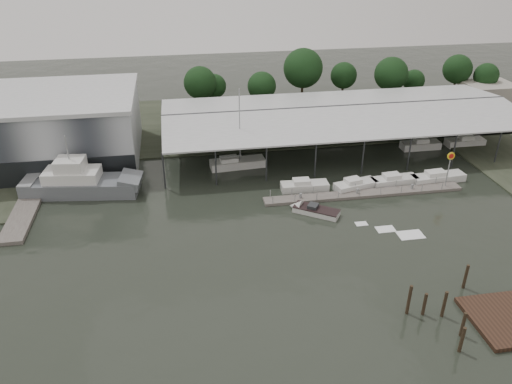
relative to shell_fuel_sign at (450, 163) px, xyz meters
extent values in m
plane|color=black|center=(-27.00, -9.99, -3.93)|extent=(200.00, 200.00, 0.00)
cube|color=#3B4130|center=(-27.00, 32.01, -3.83)|extent=(140.00, 30.00, 0.30)
cube|color=#A7ABB1|center=(-55.00, 20.01, 1.07)|extent=(24.00, 20.00, 10.00)
cube|color=black|center=(-55.00, 9.96, -1.93)|extent=(24.00, 0.30, 4.00)
cube|color=silver|center=(-55.00, 20.01, 6.27)|extent=(24.50, 20.50, 0.60)
cube|color=#2D3033|center=(-10.00, 18.01, 2.84)|extent=(58.00, 0.40, 0.30)
cylinder|color=#2D3033|center=(-39.00, 6.51, -1.18)|extent=(0.24, 0.24, 5.50)
cylinder|color=#2D3033|center=(-39.00, 29.51, -1.18)|extent=(0.24, 0.24, 5.50)
cylinder|color=#2D3033|center=(19.00, 29.51, -1.18)|extent=(0.24, 0.24, 5.50)
cube|color=slate|center=(-57.00, 4.01, -3.68)|extent=(3.00, 18.00, 0.50)
cube|color=slate|center=(-12.00, 0.01, -3.73)|extent=(28.00, 2.00, 0.40)
cylinder|color=gray|center=(-25.00, -0.89, -3.13)|extent=(0.10, 0.10, 1.20)
cylinder|color=gray|center=(1.00, 0.91, -3.13)|extent=(0.10, 0.10, 1.20)
cube|color=gray|center=(-13.00, 0.01, -3.23)|extent=(0.30, 0.30, 0.70)
cylinder|color=gray|center=(0.00, 0.01, -1.43)|extent=(0.16, 0.16, 5.00)
cylinder|color=yellow|center=(0.00, 0.01, 1.07)|extent=(1.10, 0.12, 1.10)
cylinder|color=red|center=(0.00, -0.06, 1.07)|extent=(0.70, 0.05, 0.70)
cube|color=gray|center=(28.00, 35.01, -1.93)|extent=(10.00, 8.00, 4.00)
cube|color=#595E63|center=(-50.43, 7.06, -3.03)|extent=(16.03, 6.59, 2.40)
cube|color=#595E63|center=(-43.63, 6.18, -2.03)|extent=(3.54, 4.79, 1.76)
cube|color=silver|center=(-51.35, 7.18, -1.24)|extent=(7.75, 4.75, 1.80)
cube|color=silver|center=(-51.35, 7.18, 0.47)|extent=(4.13, 3.74, 1.61)
cylinder|color=gray|center=(-51.35, 7.18, 2.87)|extent=(0.18, 0.18, 3.50)
cube|color=gray|center=(-57.22, 7.94, -1.72)|extent=(2.42, 4.64, 0.15)
cube|color=silver|center=(-27.97, 11.94, -3.43)|extent=(8.55, 3.22, 1.40)
cube|color=silver|center=(-29.30, 11.84, -2.53)|extent=(2.81, 1.99, 0.80)
cylinder|color=gray|center=(-27.55, 11.97, 2.67)|extent=(0.16, 0.16, 11.37)
cylinder|color=gray|center=(-29.05, 11.86, -2.03)|extent=(3.50, 0.38, 0.12)
cube|color=silver|center=(-19.86, -3.79, -3.58)|extent=(5.97, 4.97, 0.90)
cone|color=silver|center=(-22.23, -2.17, -3.58)|extent=(2.45, 2.55, 2.00)
cube|color=black|center=(-19.86, -3.79, -3.18)|extent=(6.00, 5.02, 0.12)
cube|color=#2D3033|center=(-20.25, -3.53, -2.93)|extent=(1.78, 1.83, 0.50)
cube|color=white|center=(-14.97, -7.16, -3.91)|extent=(2.30, 1.50, 0.04)
cube|color=white|center=(-12.50, -8.86, -3.91)|extent=(3.10, 2.00, 0.04)
cube|color=white|center=(-10.03, -10.56, -3.91)|extent=(3.90, 2.50, 0.04)
cube|color=silver|center=(-19.68, 2.93, -3.43)|extent=(6.71, 2.44, 1.10)
cube|color=silver|center=(-20.18, 2.93, -2.63)|extent=(2.38, 1.69, 0.70)
cube|color=silver|center=(-12.50, 1.96, -3.43)|extent=(6.55, 3.55, 1.10)
cube|color=silver|center=(-13.00, 1.96, -2.63)|extent=(2.48, 2.06, 0.70)
cube|color=silver|center=(-6.55, 2.46, -3.43)|extent=(6.91, 2.67, 1.10)
cube|color=silver|center=(-7.05, 2.46, -2.63)|extent=(2.48, 1.77, 0.70)
cube|color=silver|center=(0.08, 2.30, -3.43)|extent=(8.05, 2.78, 1.10)
cube|color=silver|center=(-0.42, 2.30, -2.63)|extent=(2.88, 1.81, 0.70)
cylinder|color=#332819|center=(-13.26, -24.33, -2.77)|extent=(0.32, 0.32, 3.52)
cylinder|color=#332819|center=(-12.83, -26.98, -2.90)|extent=(0.32, 0.32, 3.25)
cylinder|color=#332819|center=(-14.94, -23.81, -2.97)|extent=(0.32, 0.32, 3.10)
cylinder|color=#332819|center=(-16.37, -23.41, -2.57)|extent=(0.32, 0.32, 3.91)
cylinder|color=#332819|center=(-9.02, -20.76, -2.80)|extent=(0.32, 0.32, 3.45)
cylinder|color=#332819|center=(-13.94, -28.74, -2.87)|extent=(0.32, 0.32, 3.31)
cylinder|color=black|center=(-31.71, 37.49, -1.69)|extent=(0.50, 0.50, 4.47)
sphere|color=#193E1A|center=(-31.71, 37.49, 2.33)|extent=(6.26, 6.26, 6.26)
cylinder|color=black|center=(-28.82, 39.86, -2.22)|extent=(0.50, 0.50, 3.41)
sphere|color=#193E1A|center=(-28.82, 39.86, 0.85)|extent=(4.78, 4.78, 4.78)
cylinder|color=black|center=(-19.97, 35.78, -1.95)|extent=(0.50, 0.50, 3.95)
sphere|color=#193E1A|center=(-19.97, 35.78, 1.61)|extent=(5.53, 5.53, 5.53)
cylinder|color=black|center=(-11.06, 38.98, -1.13)|extent=(0.50, 0.50, 5.59)
sphere|color=#193E1A|center=(-11.06, 38.98, 3.90)|extent=(7.83, 7.83, 7.83)
cylinder|color=black|center=(-1.77, 40.97, -1.98)|extent=(0.50, 0.50, 3.88)
sphere|color=#193E1A|center=(-1.77, 40.97, 1.51)|extent=(5.44, 5.44, 5.44)
cylinder|color=black|center=(6.37, 35.96, -1.53)|extent=(0.50, 0.50, 4.78)
sphere|color=#193E1A|center=(6.37, 35.96, 2.77)|extent=(6.70, 6.70, 6.70)
cylinder|color=black|center=(12.55, 38.16, -2.33)|extent=(0.50, 0.50, 3.20)
sphere|color=#193E1A|center=(12.55, 38.16, 0.56)|extent=(4.48, 4.48, 4.48)
cylinder|color=black|center=(22.85, 39.62, -1.76)|extent=(0.50, 0.50, 4.33)
sphere|color=#193E1A|center=(22.85, 39.62, 2.14)|extent=(6.07, 6.07, 6.07)
cylinder|color=black|center=(28.17, 37.14, -2.10)|extent=(0.50, 0.50, 3.66)
sphere|color=#193E1A|center=(28.17, 37.14, 1.19)|extent=(5.12, 5.12, 5.12)
camera|label=1|loc=(-36.70, -57.18, 28.85)|focal=35.00mm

